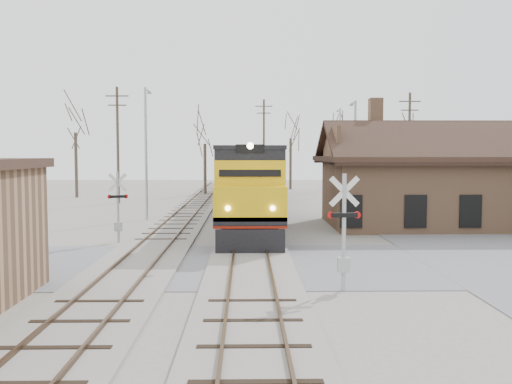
% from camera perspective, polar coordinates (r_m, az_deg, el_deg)
% --- Properties ---
extents(ground, '(140.00, 140.00, 0.00)m').
position_cam_1_polar(ground, '(23.01, -0.53, -7.27)').
color(ground, gray).
rests_on(ground, ground).
extents(road, '(60.00, 9.00, 0.03)m').
position_cam_1_polar(road, '(23.01, -0.53, -7.24)').
color(road, slate).
rests_on(road, ground).
extents(track_main, '(3.40, 90.00, 0.24)m').
position_cam_1_polar(track_main, '(37.83, -0.72, -2.73)').
color(track_main, gray).
rests_on(track_main, ground).
extents(track_siding, '(3.40, 90.00, 0.24)m').
position_cam_1_polar(track_siding, '(38.08, -7.51, -2.72)').
color(track_siding, gray).
rests_on(track_siding, ground).
extents(depot, '(15.20, 9.31, 7.90)m').
position_cam_1_polar(depot, '(36.71, 18.37, 0.53)').
color(depot, '#9B7050').
rests_on(depot, ground).
extents(locomotive_lead, '(3.28, 21.94, 4.88)m').
position_cam_1_polar(locomotive_lead, '(34.93, -0.70, 0.82)').
color(locomotive_lead, black).
rests_on(locomotive_lead, ground).
extents(locomotive_trailing, '(3.28, 21.94, 4.62)m').
position_cam_1_polar(locomotive_trailing, '(57.13, -0.81, 2.06)').
color(locomotive_trailing, black).
rests_on(locomotive_trailing, ground).
extents(crossbuck_near, '(1.09, 0.29, 3.81)m').
position_cam_1_polar(crossbuck_near, '(18.64, 8.78, -4.35)').
color(crossbuck_near, '#A5A8AD').
rests_on(crossbuck_near, ground).
extents(crossbuck_far, '(1.00, 0.35, 3.54)m').
position_cam_1_polar(crossbuck_far, '(29.12, -13.64, -1.64)').
color(crossbuck_far, '#A5A8AD').
rests_on(crossbuck_far, ground).
extents(streetlight_a, '(0.25, 2.04, 8.77)m').
position_cam_1_polar(streetlight_a, '(38.69, -10.91, 4.55)').
color(streetlight_a, '#A5A8AD').
rests_on(streetlight_a, ground).
extents(streetlight_b, '(0.25, 2.04, 8.32)m').
position_cam_1_polar(streetlight_b, '(43.21, 9.82, 4.19)').
color(streetlight_b, '#A5A8AD').
rests_on(streetlight_b, ground).
extents(streetlight_c, '(0.25, 2.04, 9.05)m').
position_cam_1_polar(streetlight_c, '(60.21, 8.37, 4.49)').
color(streetlight_c, '#A5A8AD').
rests_on(streetlight_c, ground).
extents(utility_pole_a, '(2.00, 0.24, 10.20)m').
position_cam_1_polar(utility_pole_a, '(51.60, -13.66, 4.81)').
color(utility_pole_a, '#382D23').
rests_on(utility_pole_a, ground).
extents(utility_pole_b, '(2.00, 0.24, 10.67)m').
position_cam_1_polar(utility_pole_b, '(67.22, 0.79, 4.91)').
color(utility_pole_b, '#382D23').
rests_on(utility_pole_b, ground).
extents(utility_pole_c, '(2.00, 0.24, 9.95)m').
position_cam_1_polar(utility_pole_c, '(54.55, 15.06, 4.60)').
color(utility_pole_c, '#382D23').
rests_on(utility_pole_c, ground).
extents(tree_a, '(4.30, 4.30, 10.54)m').
position_cam_1_polar(tree_a, '(59.49, -17.63, 6.71)').
color(tree_a, '#382D23').
rests_on(tree_a, ground).
extents(tree_b, '(3.60, 3.60, 8.81)m').
position_cam_1_polar(tree_b, '(60.41, -5.14, 5.66)').
color(tree_b, '#382D23').
rests_on(tree_b, ground).
extents(tree_c, '(4.12, 4.12, 10.09)m').
position_cam_1_polar(tree_c, '(69.37, 3.49, 6.21)').
color(tree_c, '#382D23').
rests_on(tree_c, ground).
extents(tree_d, '(4.17, 4.17, 10.21)m').
position_cam_1_polar(tree_d, '(68.29, 8.21, 6.28)').
color(tree_d, '#382D23').
rests_on(tree_d, ground).
extents(tree_e, '(3.77, 3.77, 9.24)m').
position_cam_1_polar(tree_e, '(64.29, 15.01, 5.71)').
color(tree_e, '#382D23').
rests_on(tree_e, ground).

